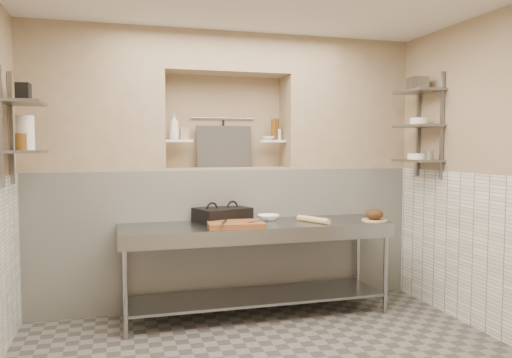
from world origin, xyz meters
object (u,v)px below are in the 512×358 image
object	(u,v)px
cutting_board	(235,224)
mixing_bowl	(268,217)
bread_loaf	(374,214)
prep_table	(257,250)
bottle_soap	(174,127)
bowl_alcove	(268,138)
panini_press	(222,215)
jug_left	(25,133)
rolling_pin	(313,220)

from	to	relation	value
cutting_board	mixing_bowl	size ratio (longest dim) A/B	2.29
cutting_board	bread_loaf	xyz separation A→B (m)	(1.42, -0.01, 0.04)
prep_table	bottle_soap	bearing A→B (deg)	142.40
bread_loaf	bowl_alcove	world-z (taller)	bowl_alcove
panini_press	mixing_bowl	size ratio (longest dim) A/B	2.67
jug_left	rolling_pin	bearing A→B (deg)	0.13
panini_press	bowl_alcove	world-z (taller)	bowl_alcove
bottle_soap	bowl_alcove	world-z (taller)	bottle_soap
rolling_pin	bottle_soap	bearing A→B (deg)	153.20
bread_loaf	bottle_soap	bearing A→B (deg)	159.80
panini_press	mixing_bowl	distance (m)	0.47
bowl_alcove	jug_left	distance (m)	2.38
mixing_bowl	bread_loaf	size ratio (longest dim) A/B	1.26
mixing_bowl	rolling_pin	size ratio (longest dim) A/B	0.58
cutting_board	bread_loaf	bearing A→B (deg)	-0.57
rolling_pin	jug_left	size ratio (longest dim) A/B	1.34
bottle_soap	jug_left	xyz separation A→B (m)	(-1.29, -0.65, -0.09)
panini_press	bread_loaf	world-z (taller)	panini_press
prep_table	jug_left	world-z (taller)	jug_left
bowl_alcove	jug_left	bearing A→B (deg)	-164.80
cutting_board	bowl_alcove	distance (m)	1.17
mixing_bowl	rolling_pin	xyz separation A→B (m)	(0.37, -0.28, 0.00)
rolling_pin	prep_table	bearing A→B (deg)	171.14
prep_table	cutting_board	bearing A→B (deg)	-151.94
panini_press	cutting_board	world-z (taller)	panini_press
bread_loaf	prep_table	bearing A→B (deg)	173.06
prep_table	mixing_bowl	size ratio (longest dim) A/B	11.68
bread_loaf	jug_left	size ratio (longest dim) A/B	0.62
cutting_board	rolling_pin	xyz separation A→B (m)	(0.79, 0.04, 0.01)
jug_left	prep_table	bearing A→B (deg)	2.59
prep_table	bowl_alcove	distance (m)	1.24
mixing_bowl	bread_loaf	bearing A→B (deg)	-18.53
mixing_bowl	bowl_alcove	bearing A→B (deg)	73.11
bowl_alcove	jug_left	world-z (taller)	jug_left
rolling_pin	bowl_alcove	xyz separation A→B (m)	(-0.27, 0.62, 0.80)
bowl_alcove	panini_press	bearing A→B (deg)	-151.54
rolling_pin	bread_loaf	xyz separation A→B (m)	(0.63, -0.06, 0.04)
cutting_board	mixing_bowl	distance (m)	0.53
prep_table	bottle_soap	xyz separation A→B (m)	(-0.72, 0.56, 1.20)
prep_table	mixing_bowl	distance (m)	0.39
prep_table	mixing_bowl	xyz separation A→B (m)	(0.18, 0.19, 0.28)
panini_press	bowl_alcove	bearing A→B (deg)	8.84
jug_left	mixing_bowl	bearing A→B (deg)	7.39
prep_table	mixing_bowl	world-z (taller)	mixing_bowl
bottle_soap	mixing_bowl	bearing A→B (deg)	-22.02
rolling_pin	jug_left	bearing A→B (deg)	-179.87
rolling_pin	bread_loaf	world-z (taller)	bread_loaf
bread_loaf	jug_left	world-z (taller)	jug_left
cutting_board	bowl_alcove	xyz separation A→B (m)	(0.52, 0.66, 0.81)
panini_press	jug_left	bearing A→B (deg)	170.70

